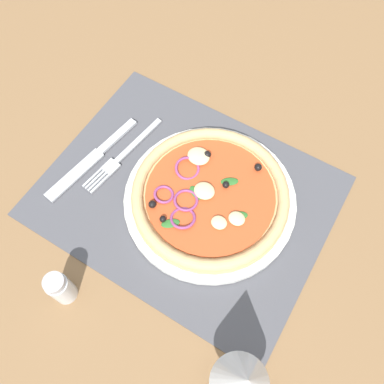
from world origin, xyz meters
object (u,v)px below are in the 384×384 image
Objects in this scene: pizza at (210,195)px; plate at (210,200)px; knife at (92,159)px; wine_glass at (243,382)px; fork at (121,157)px; pepper_shaker at (60,288)px.

plate is at bearing -172.80° from pizza.
wine_glass is at bearing 73.02° from knife.
knife is 1.34× the size of wine_glass.
plate is at bearing 100.36° from fork.
fork is 40.11cm from wine_glass.
pizza is 1.23× the size of knife.
fork is at bearing 133.56° from knife.
plate reaches higher than knife.
wine_glass reaches higher than knife.
plate is at bearing -52.89° from wine_glass.
wine_glass is (-16.14, 21.33, 9.08)cm from plate.
knife is at bearing 9.52° from plate.
wine_glass is at bearing 127.25° from pizza.
pepper_shaker reaches higher than pizza.
pizza is at bearing 100.34° from fork.
pizza is at bearing -52.75° from wine_glass.
knife is at bearing -25.71° from wine_glass.
pepper_shaker is (-10.53, 19.87, 2.60)cm from knife.
pizza is at bearing 7.20° from plate.
plate is 25.67cm from pepper_shaker.
knife is 22.64cm from pepper_shaker.
pizza is 21.21cm from knife.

